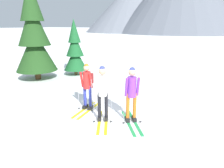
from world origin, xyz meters
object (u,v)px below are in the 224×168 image
object	(u,v)px
pine_tree_near	(75,50)
skier_in_red	(87,84)
pine_tree_mid	(34,35)
skier_in_white	(103,90)
skier_in_purple	(132,93)

from	to	relation	value
pine_tree_near	skier_in_red	bearing A→B (deg)	-47.28
skier_in_red	pine_tree_mid	world-z (taller)	pine_tree_mid
skier_in_white	skier_in_purple	xyz separation A→B (m)	(0.83, 0.35, -0.04)
skier_in_white	pine_tree_near	bearing A→B (deg)	135.68
skier_in_white	pine_tree_mid	distance (m)	6.74
skier_in_purple	pine_tree_near	bearing A→B (deg)	142.49
skier_in_white	pine_tree_near	xyz separation A→B (m)	(-4.76, 4.65, 0.51)
pine_tree_near	pine_tree_mid	world-z (taller)	pine_tree_mid
skier_in_white	pine_tree_mid	xyz separation A→B (m)	(-5.98, 2.75, 1.44)
pine_tree_near	skier_in_purple	bearing A→B (deg)	-37.51
skier_in_white	pine_tree_mid	bearing A→B (deg)	155.29
pine_tree_near	pine_tree_mid	bearing A→B (deg)	-122.88
pine_tree_mid	skier_in_red	bearing A→B (deg)	-23.81
skier_in_red	skier_in_white	bearing A→B (deg)	-29.18
skier_in_white	pine_tree_mid	size ratio (longest dim) A/B	0.33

